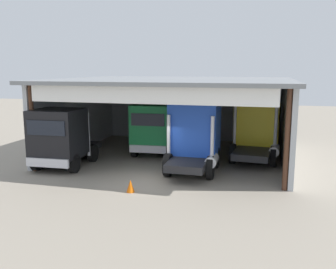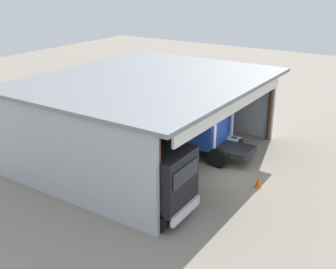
% 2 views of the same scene
% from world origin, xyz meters
% --- Properties ---
extents(ground_plane, '(80.00, 80.00, 0.00)m').
position_xyz_m(ground_plane, '(0.00, 0.00, 0.00)').
color(ground_plane, gray).
rests_on(ground_plane, ground).
extents(workshop_shed, '(13.73, 11.78, 4.73)m').
position_xyz_m(workshop_shed, '(0.00, 6.29, 3.35)').
color(workshop_shed, '#ADB2B7').
rests_on(workshop_shed, ground).
extents(truck_black_center_right_bay, '(2.71, 5.02, 3.23)m').
position_xyz_m(truck_black_center_right_bay, '(-5.24, 1.05, 1.70)').
color(truck_black_center_right_bay, black).
rests_on(truck_black_center_right_bay, ground).
extents(truck_green_center_left_bay, '(2.68, 4.65, 3.20)m').
position_xyz_m(truck_green_center_left_bay, '(-1.31, 5.22, 1.70)').
color(truck_green_center_left_bay, '#197F3D').
rests_on(truck_green_center_left_bay, ground).
extents(truck_blue_yard_outside, '(2.60, 4.44, 3.75)m').
position_xyz_m(truck_blue_yard_outside, '(1.82, 2.38, 1.98)').
color(truck_blue_yard_outside, '#1E47B7').
rests_on(truck_blue_yard_outside, ground).
extents(truck_yellow_left_bay, '(2.81, 5.13, 3.24)m').
position_xyz_m(truck_yellow_left_bay, '(4.94, 5.82, 1.72)').
color(truck_yellow_left_bay, yellow).
rests_on(truck_yellow_left_bay, ground).
extents(oil_drum, '(0.58, 0.58, 0.88)m').
position_xyz_m(oil_drum, '(-3.41, 10.17, 0.44)').
color(oil_drum, '#197233').
rests_on(oil_drum, ground).
extents(tool_cart, '(0.90, 0.60, 1.00)m').
position_xyz_m(tool_cart, '(1.57, 9.84, 0.50)').
color(tool_cart, red).
rests_on(tool_cart, ground).
extents(traffic_cone, '(0.36, 0.36, 0.56)m').
position_xyz_m(traffic_cone, '(-0.23, -1.83, 0.28)').
color(traffic_cone, orange).
rests_on(traffic_cone, ground).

